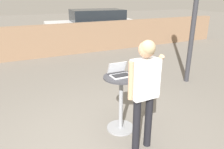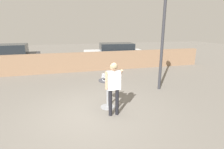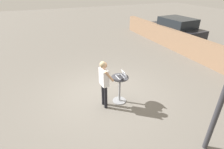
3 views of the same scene
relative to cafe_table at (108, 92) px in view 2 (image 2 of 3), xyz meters
The scene contains 9 objects.
ground_plane 0.85m from the cafe_table, 149.61° to the right, with size 50.00×50.00×0.00m, color slate.
pavement_kerb 5.44m from the cafe_table, 95.81° to the left, with size 16.99×0.35×1.17m.
cafe_table is the anchor object (origin of this frame).
laptop 0.46m from the cafe_table, 90.37° to the left, with size 0.33×0.29×0.20m.
coffee_mug 0.52m from the cafe_table, ahead, with size 0.12×0.09×0.10m.
standing_person 0.77m from the cafe_table, 85.06° to the right, with size 0.53×0.38×1.67m.
parked_car_near_street 7.26m from the cafe_table, 72.09° to the left, with size 4.47×2.25×1.56m.
parked_car_further_down 7.94m from the cafe_table, 126.63° to the left, with size 4.03×2.19×1.69m.
street_lamp 3.69m from the cafe_table, 24.15° to the left, with size 0.32×0.32×4.38m.
Camera 2 is at (-0.77, -5.03, 2.65)m, focal length 28.00 mm.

